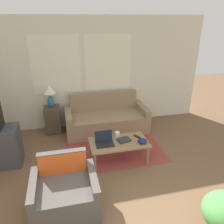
# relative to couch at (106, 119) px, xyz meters

# --- Properties ---
(wall_back) EXTENTS (5.83, 0.06, 2.60)m
(wall_back) POSITION_rel_couch_xyz_m (-0.39, 0.43, 1.04)
(wall_back) COLOR silver
(wall_back) RESTS_ON ground_plane
(rug) EXTENTS (1.96, 1.84, 0.01)m
(rug) POSITION_rel_couch_xyz_m (-0.03, -0.69, -0.26)
(rug) COLOR brown
(rug) RESTS_ON ground_plane
(couch) EXTENTS (1.93, 0.84, 0.87)m
(couch) POSITION_rel_couch_xyz_m (0.00, 0.00, 0.00)
(couch) COLOR #937A5B
(couch) RESTS_ON ground_plane
(armchair) EXTENTS (0.89, 0.72, 0.79)m
(armchair) POSITION_rel_couch_xyz_m (-1.06, -2.25, 0.00)
(armchair) COLOR #514C47
(armchair) RESTS_ON ground_plane
(side_table) EXTENTS (0.35, 0.35, 0.64)m
(side_table) POSITION_rel_couch_xyz_m (-1.25, 0.15, 0.06)
(side_table) COLOR #4C3D2D
(side_table) RESTS_ON ground_plane
(table_lamp) EXTENTS (0.28, 0.28, 0.52)m
(table_lamp) POSITION_rel_couch_xyz_m (-1.25, 0.15, 0.72)
(table_lamp) COLOR teal
(table_lamp) RESTS_ON side_table
(coffee_table) EXTENTS (1.09, 0.59, 0.41)m
(coffee_table) POSITION_rel_couch_xyz_m (-0.03, -1.30, 0.10)
(coffee_table) COLOR #8E704C
(coffee_table) RESTS_ON ground_plane
(laptop) EXTENTS (0.33, 0.26, 0.22)m
(laptop) POSITION_rel_couch_xyz_m (-0.30, -1.31, 0.19)
(laptop) COLOR black
(laptop) RESTS_ON coffee_table
(cup_navy) EXTENTS (0.10, 0.10, 0.10)m
(cup_navy) POSITION_rel_couch_xyz_m (-0.01, -1.10, 0.19)
(cup_navy) COLOR white
(cup_navy) RESTS_ON coffee_table
(snack_bowl) EXTENTS (0.17, 0.17, 0.07)m
(snack_bowl) POSITION_rel_couch_xyz_m (0.39, -1.43, 0.18)
(snack_bowl) COLOR #191E4C
(snack_bowl) RESTS_ON coffee_table
(book_red) EXTENTS (0.28, 0.23, 0.04)m
(book_red) POSITION_rel_couch_xyz_m (0.07, -1.29, 0.16)
(book_red) COLOR #2D2D33
(book_red) RESTS_ON coffee_table
(tv_remote) EXTENTS (0.11, 0.15, 0.02)m
(tv_remote) POSITION_rel_couch_xyz_m (0.36, -1.21, 0.15)
(tv_remote) COLOR black
(tv_remote) RESTS_ON coffee_table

